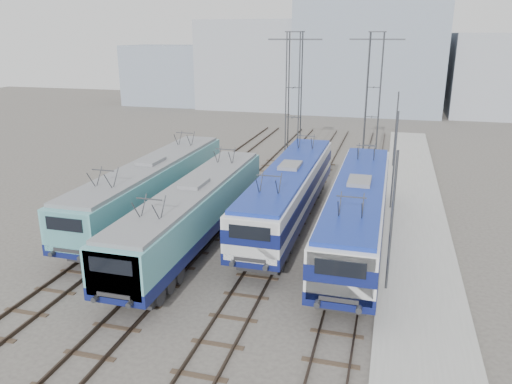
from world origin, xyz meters
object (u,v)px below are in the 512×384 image
object	(u,v)px
locomotive_far_left	(151,185)
locomotive_center_right	(289,189)
locomotive_center_left	(194,210)
locomotive_far_right	(358,208)
mast_rear	(396,131)
mast_mid	(394,163)
catenary_tower_east	(373,98)
catenary_tower_west	(294,98)
mast_front	(391,225)

from	to	relation	value
locomotive_far_left	locomotive_center_right	distance (m)	9.11
locomotive_far_left	locomotive_center_left	size ratio (longest dim) A/B	1.04
locomotive_far_left	locomotive_far_right	bearing A→B (deg)	-4.97
locomotive_center_right	mast_rear	distance (m)	17.47
mast_mid	mast_rear	xyz separation A→B (m)	(0.00, 12.00, 0.00)
catenary_tower_east	locomotive_far_right	bearing A→B (deg)	-89.15
mast_mid	mast_rear	distance (m)	12.00
locomotive_center_left	mast_mid	world-z (taller)	mast_mid
mast_mid	locomotive_far_right	bearing A→B (deg)	-105.21
catenary_tower_east	mast_rear	xyz separation A→B (m)	(2.10, 2.00, -3.14)
locomotive_center_right	locomotive_far_right	distance (m)	5.18
mast_rear	locomotive_far_right	bearing A→B (deg)	-95.62
catenary_tower_west	mast_mid	world-z (taller)	catenary_tower_west
mast_rear	catenary_tower_west	bearing A→B (deg)	-155.06
mast_front	locomotive_far_left	bearing A→B (deg)	157.46
mast_rear	catenary_tower_east	bearing A→B (deg)	-136.40
locomotive_center_right	locomotive_far_right	world-z (taller)	locomotive_far_right
mast_mid	mast_rear	size ratio (longest dim) A/B	1.00
locomotive_far_right	mast_mid	distance (m)	7.14
catenary_tower_east	mast_front	xyz separation A→B (m)	(2.10, -22.00, -3.14)
locomotive_far_left	catenary_tower_west	size ratio (longest dim) A/B	1.55
locomotive_far_left	locomotive_center_right	world-z (taller)	locomotive_far_left
locomotive_center_left	mast_mid	size ratio (longest dim) A/B	2.56
locomotive_far_right	mast_rear	bearing A→B (deg)	84.38
locomotive_far_right	mast_mid	size ratio (longest dim) A/B	2.69
locomotive_far_right	mast_rear	xyz separation A→B (m)	(1.85, 18.80, 1.11)
locomotive_far_right	mast_front	bearing A→B (deg)	-70.40
mast_front	catenary_tower_east	bearing A→B (deg)	95.45
locomotive_far_left	locomotive_center_left	xyz separation A→B (m)	(4.50, -3.61, -0.08)
catenary_tower_east	mast_mid	bearing A→B (deg)	-78.14
mast_front	mast_mid	world-z (taller)	same
catenary_tower_east	mast_mid	distance (m)	10.69
locomotive_center_right	locomotive_far_right	bearing A→B (deg)	-29.77
locomotive_far_right	mast_mid	bearing A→B (deg)	74.79
catenary_tower_west	mast_rear	world-z (taller)	catenary_tower_west
locomotive_far_left	mast_mid	distance (m)	16.39
locomotive_center_left	catenary_tower_west	size ratio (longest dim) A/B	1.50
locomotive_far_left	locomotive_center_left	bearing A→B (deg)	-38.73
locomotive_far_right	locomotive_far_left	bearing A→B (deg)	175.03
mast_front	mast_mid	distance (m)	12.00
locomotive_far_right	mast_front	distance (m)	5.63
locomotive_center_left	catenary_tower_east	bearing A→B (deg)	65.54
catenary_tower_east	mast_mid	xyz separation A→B (m)	(2.10, -10.00, -3.14)
catenary_tower_east	locomotive_center_right	bearing A→B (deg)	-106.63
locomotive_far_left	mast_rear	size ratio (longest dim) A/B	2.66
locomotive_center_right	catenary_tower_west	world-z (taller)	catenary_tower_west
locomotive_center_right	locomotive_far_left	bearing A→B (deg)	-171.16
mast_front	locomotive_far_right	bearing A→B (deg)	109.60
locomotive_far_right	catenary_tower_east	xyz separation A→B (m)	(-0.25, 16.80, 4.25)
catenary_tower_west	mast_front	distance (m)	22.00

